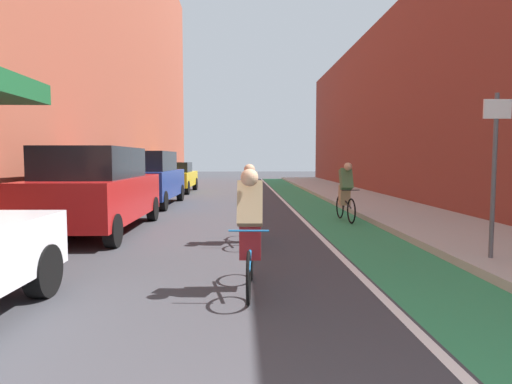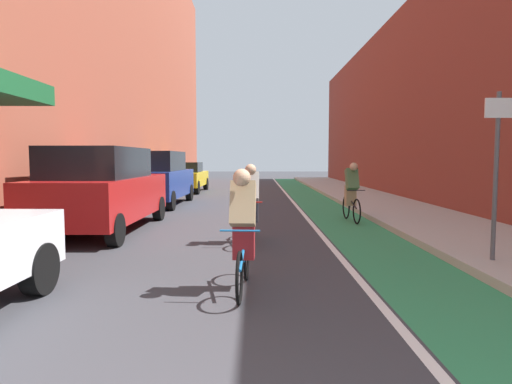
{
  "view_description": "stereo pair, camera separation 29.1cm",
  "coord_description": "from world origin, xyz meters",
  "px_view_note": "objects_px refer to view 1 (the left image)",
  "views": [
    {
      "loc": [
        0.46,
        -0.73,
        1.73
      ],
      "look_at": [
        0.78,
        8.1,
        1.05
      ],
      "focal_mm": 30.73,
      "sensor_mm": 36.0,
      "label": 1
    },
    {
      "loc": [
        0.75,
        -0.73,
        1.73
      ],
      "look_at": [
        0.78,
        8.1,
        1.05
      ],
      "focal_mm": 30.73,
      "sensor_mm": 36.0,
      "label": 2
    }
  ],
  "objects_px": {
    "parked_suv_red": "(97,189)",
    "cyclist_mid": "(250,204)",
    "cyclist_trailing": "(345,190)",
    "parked_sedan_yellow_cab": "(175,177)",
    "street_sign_post": "(495,161)",
    "cyclist_lead": "(250,230)",
    "parked_suv_blue": "(149,178)"
  },
  "relations": [
    {
      "from": "parked_suv_red",
      "to": "cyclist_mid",
      "type": "relative_size",
      "value": 2.79
    },
    {
      "from": "parked_suv_red",
      "to": "cyclist_lead",
      "type": "bearing_deg",
      "value": -53.43
    },
    {
      "from": "parked_suv_red",
      "to": "cyclist_lead",
      "type": "relative_size",
      "value": 2.84
    },
    {
      "from": "cyclist_lead",
      "to": "cyclist_mid",
      "type": "relative_size",
      "value": 0.98
    },
    {
      "from": "cyclist_trailing",
      "to": "parked_suv_red",
      "type": "bearing_deg",
      "value": -164.8
    },
    {
      "from": "cyclist_trailing",
      "to": "street_sign_post",
      "type": "distance_m",
      "value": 5.37
    },
    {
      "from": "cyclist_lead",
      "to": "street_sign_post",
      "type": "bearing_deg",
      "value": 16.77
    },
    {
      "from": "parked_suv_blue",
      "to": "cyclist_mid",
      "type": "xyz_separation_m",
      "value": [
        3.52,
        -7.26,
        -0.21
      ]
    },
    {
      "from": "parked_sedan_yellow_cab",
      "to": "cyclist_trailing",
      "type": "bearing_deg",
      "value": -59.32
    },
    {
      "from": "cyclist_lead",
      "to": "street_sign_post",
      "type": "xyz_separation_m",
      "value": [
        3.88,
        1.17,
        0.89
      ]
    },
    {
      "from": "cyclist_trailing",
      "to": "street_sign_post",
      "type": "relative_size",
      "value": 0.66
    },
    {
      "from": "parked_sedan_yellow_cab",
      "to": "street_sign_post",
      "type": "height_order",
      "value": "street_sign_post"
    },
    {
      "from": "parked_suv_blue",
      "to": "street_sign_post",
      "type": "xyz_separation_m",
      "value": [
        7.34,
        -9.33,
        0.67
      ]
    },
    {
      "from": "parked_suv_blue",
      "to": "parked_sedan_yellow_cab",
      "type": "distance_m",
      "value": 6.37
    },
    {
      "from": "parked_sedan_yellow_cab",
      "to": "cyclist_lead",
      "type": "relative_size",
      "value": 2.52
    },
    {
      "from": "parked_suv_red",
      "to": "parked_sedan_yellow_cab",
      "type": "distance_m",
      "value": 12.21
    },
    {
      "from": "cyclist_lead",
      "to": "cyclist_mid",
      "type": "height_order",
      "value": "cyclist_mid"
    },
    {
      "from": "parked_sedan_yellow_cab",
      "to": "cyclist_mid",
      "type": "distance_m",
      "value": 14.08
    },
    {
      "from": "parked_suv_red",
      "to": "cyclist_trailing",
      "type": "relative_size",
      "value": 2.79
    },
    {
      "from": "parked_suv_red",
      "to": "cyclist_mid",
      "type": "xyz_separation_m",
      "value": [
        3.52,
        -1.42,
        -0.21
      ]
    },
    {
      "from": "parked_sedan_yellow_cab",
      "to": "cyclist_mid",
      "type": "xyz_separation_m",
      "value": [
        3.52,
        -13.63,
        0.03
      ]
    },
    {
      "from": "parked_suv_blue",
      "to": "cyclist_mid",
      "type": "distance_m",
      "value": 8.08
    },
    {
      "from": "parked_suv_red",
      "to": "parked_suv_blue",
      "type": "height_order",
      "value": "same"
    },
    {
      "from": "parked_suv_red",
      "to": "parked_suv_blue",
      "type": "xyz_separation_m",
      "value": [
        -0.0,
        5.84,
        -0.0
      ]
    },
    {
      "from": "cyclist_trailing",
      "to": "parked_suv_blue",
      "type": "bearing_deg",
      "value": 146.39
    },
    {
      "from": "cyclist_mid",
      "to": "parked_sedan_yellow_cab",
      "type": "bearing_deg",
      "value": 104.48
    },
    {
      "from": "cyclist_mid",
      "to": "cyclist_trailing",
      "type": "xyz_separation_m",
      "value": [
        2.72,
        3.12,
        0.04
      ]
    },
    {
      "from": "parked_sedan_yellow_cab",
      "to": "cyclist_lead",
      "type": "xyz_separation_m",
      "value": [
        3.46,
        -16.86,
        0.02
      ]
    },
    {
      "from": "parked_suv_blue",
      "to": "cyclist_trailing",
      "type": "height_order",
      "value": "parked_suv_blue"
    },
    {
      "from": "cyclist_trailing",
      "to": "street_sign_post",
      "type": "bearing_deg",
      "value": -78.0
    },
    {
      "from": "parked_suv_blue",
      "to": "parked_sedan_yellow_cab",
      "type": "relative_size",
      "value": 1.08
    },
    {
      "from": "street_sign_post",
      "to": "cyclist_trailing",
      "type": "bearing_deg",
      "value": 102.0
    }
  ]
}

